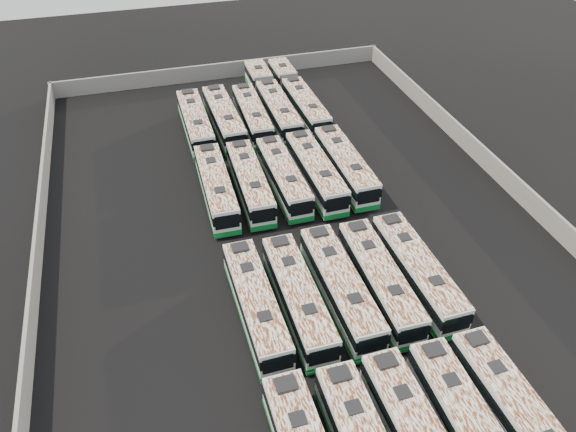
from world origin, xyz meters
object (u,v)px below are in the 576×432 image
(bus_midfront_far_left, at_px, (256,304))
(bus_midback_right, at_px, (316,172))
(bus_front_far_right, at_px, (516,414))
(bus_back_left, at_px, (224,118))
(bus_midfront_center, at_px, (341,288))
(bus_back_far_left, at_px, (196,123))
(bus_midback_left, at_px, (250,182))
(bus_midback_center, at_px, (283,177))
(bus_back_center, at_px, (252,116))
(bus_midfront_left, at_px, (298,298))
(bus_back_right, at_px, (272,100))
(bus_back_far_right, at_px, (298,96))
(bus_midfront_right, at_px, (380,280))
(bus_midfront_far_right, at_px, (417,272))
(bus_front_right, at_px, (468,429))
(bus_midback_far_left, at_px, (216,187))
(bus_midback_far_right, at_px, (345,166))

(bus_midfront_far_left, height_order, bus_midback_right, bus_midback_right)
(bus_front_far_right, relative_size, bus_back_left, 0.96)
(bus_midfront_center, bearing_deg, bus_back_far_left, 101.98)
(bus_midback_left, bearing_deg, bus_midback_right, 0.19)
(bus_midback_center, distance_m, bus_back_center, 13.32)
(bus_midfront_left, bearing_deg, bus_back_far_left, 96.07)
(bus_back_right, bearing_deg, bus_midback_right, -89.50)
(bus_back_far_right, bearing_deg, bus_midback_center, -112.20)
(bus_midfront_right, xyz_separation_m, bus_midfront_far_right, (3.27, 0.05, 0.01))
(bus_front_right, bearing_deg, bus_back_far_right, 86.49)
(bus_midfront_right, bearing_deg, bus_midfront_left, -179.44)
(bus_midback_right, bearing_deg, bus_back_far_right, 78.17)
(bus_front_right, relative_size, bus_midback_left, 1.00)
(bus_front_right, bearing_deg, bus_midfront_far_right, 76.85)
(bus_midfront_right, xyz_separation_m, bus_midback_far_left, (-9.97, 16.15, -0.01))
(bus_midback_center, relative_size, bus_back_far_left, 0.97)
(bus_midback_far_right, xyz_separation_m, bus_back_far_right, (0.01, 16.60, -0.06))
(bus_midback_far_left, xyz_separation_m, bus_midback_right, (10.03, -0.20, 0.03))
(bus_midfront_right, xyz_separation_m, bus_midback_center, (-3.26, 16.09, -0.04))
(bus_front_far_right, xyz_separation_m, bus_midfront_right, (-3.40, 13.22, 0.03))
(bus_back_right, distance_m, bus_back_far_right, 3.37)
(bus_front_right, distance_m, bus_midback_far_left, 31.09)
(bus_midback_center, height_order, bus_back_left, bus_back_left)
(bus_midfront_left, height_order, bus_midfront_right, bus_midfront_right)
(bus_front_far_right, bearing_deg, bus_back_left, 101.69)
(bus_midback_far_right, bearing_deg, bus_midfront_far_left, -129.97)
(bus_back_center, bearing_deg, bus_midback_left, -103.02)
(bus_front_far_right, distance_m, bus_midback_far_right, 29.43)
(bus_front_far_right, bearing_deg, bus_midback_center, 101.35)
(bus_midback_center, xyz_separation_m, bus_back_far_right, (6.59, 16.72, -0.00))
(bus_back_right, bearing_deg, bus_front_far_right, -85.56)
(bus_midfront_far_left, distance_m, bus_midback_right, 18.61)
(bus_back_center, relative_size, bus_back_far_right, 0.65)
(bus_midfront_left, height_order, bus_midback_far_left, bus_midback_far_left)
(bus_midfront_left, distance_m, bus_back_left, 29.52)
(bus_midfront_center, xyz_separation_m, bus_midback_left, (-3.41, 16.01, -0.05))
(bus_midback_far_left, xyz_separation_m, bus_back_right, (9.93, 16.53, 0.01))
(bus_midback_far_left, xyz_separation_m, bus_back_center, (6.72, 13.26, -0.02))
(bus_midfront_center, height_order, bus_midback_far_left, bus_midfront_center)
(bus_midback_far_left, distance_m, bus_back_far_left, 13.26)
(bus_midfront_far_left, height_order, bus_midback_center, bus_midfront_far_left)
(bus_midfront_left, relative_size, bus_back_right, 0.64)
(bus_front_far_right, xyz_separation_m, bus_midfront_center, (-6.64, 13.28, 0.05))
(bus_midback_center, bearing_deg, bus_back_right, 78.23)
(bus_front_far_right, relative_size, bus_midfront_far_right, 0.98)
(bus_front_right, distance_m, bus_midfront_left, 14.88)
(bus_midfront_far_right, distance_m, bus_midback_center, 17.32)
(bus_front_far_right, xyz_separation_m, bus_midfront_far_right, (-0.12, 13.27, 0.04))
(bus_midfront_far_right, xyz_separation_m, bus_midback_right, (-3.21, 15.90, 0.01))
(bus_midback_center, relative_size, bus_back_far_right, 0.64)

